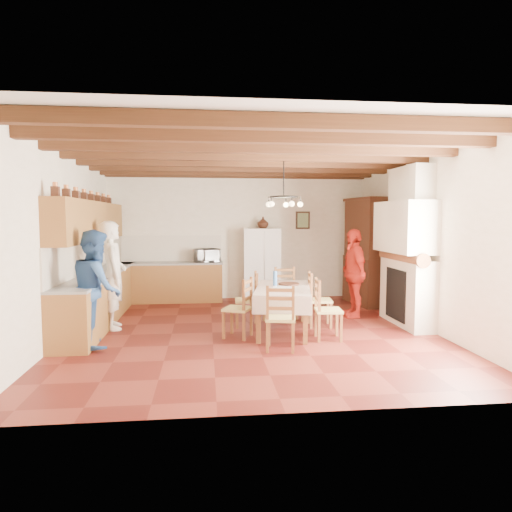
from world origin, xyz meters
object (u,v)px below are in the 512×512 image
at_px(chair_end_near, 281,317).
at_px(person_woman_blue, 96,288).
at_px(hutch, 366,251).
at_px(chair_left_far, 247,299).
at_px(refrigerator, 263,264).
at_px(dining_table, 283,292).
at_px(chair_right_near, 328,309).
at_px(chair_left_near, 238,308).
at_px(person_man, 113,275).
at_px(chair_right_far, 320,299).
at_px(chair_end_far, 286,293).
at_px(microwave, 207,255).
at_px(person_woman_red, 353,273).

bearing_deg(chair_end_near, person_woman_blue, 0.84).
height_order(hutch, chair_end_near, hutch).
bearing_deg(chair_left_far, refrigerator, 169.16).
bearing_deg(refrigerator, dining_table, -83.34).
bearing_deg(chair_right_near, chair_left_near, 84.48).
bearing_deg(dining_table, chair_left_near, -159.85).
xyz_separation_m(chair_left_far, chair_end_near, (0.36, -1.51, 0.00)).
xyz_separation_m(dining_table, chair_right_near, (0.62, -0.57, -0.19)).
relative_size(dining_table, chair_right_near, 1.93).
relative_size(chair_end_near, person_man, 0.52).
xyz_separation_m(chair_left_far, person_man, (-2.29, 0.07, 0.45)).
height_order(chair_end_near, person_man, person_man).
xyz_separation_m(hutch, person_woman_blue, (-5.13, -2.78, -0.30)).
xyz_separation_m(chair_right_far, chair_end_far, (-0.47, 0.75, 0.00)).
bearing_deg(chair_right_near, person_man, 78.36).
height_order(refrigerator, person_woman_blue, person_woman_blue).
bearing_deg(chair_right_near, person_woman_blue, 95.34).
xyz_separation_m(dining_table, chair_left_near, (-0.78, -0.29, -0.19)).
height_order(person_woman_blue, microwave, person_woman_blue).
bearing_deg(hutch, refrigerator, 153.28).
bearing_deg(chair_right_near, chair_right_far, 0.23).
distance_m(dining_table, chair_right_far, 0.79).
height_order(chair_left_near, person_woman_blue, person_woman_blue).
relative_size(hutch, person_woman_blue, 1.35).
distance_m(chair_left_near, chair_end_far, 1.68).
bearing_deg(person_woman_blue, refrigerator, -56.42).
bearing_deg(refrigerator, chair_left_near, -96.62).
bearing_deg(chair_left_near, chair_right_far, 136.02).
relative_size(refrigerator, chair_right_near, 1.73).
bearing_deg(chair_left_far, chair_end_near, 15.84).
bearing_deg(chair_right_far, chair_end_far, 38.77).
xyz_separation_m(chair_left_near, chair_end_near, (0.57, -0.77, 0.00)).
relative_size(person_woman_red, microwave, 3.14).
relative_size(person_man, microwave, 3.43).
distance_m(person_man, person_woman_red, 4.44).
xyz_separation_m(chair_left_near, microwave, (-0.46, 3.29, 0.57)).
height_order(refrigerator, microwave, refrigerator).
bearing_deg(hutch, chair_left_near, -147.31).
xyz_separation_m(hutch, chair_left_near, (-3.02, -2.53, -0.69)).
relative_size(chair_right_near, person_man, 0.52).
relative_size(chair_left_near, microwave, 1.78).
bearing_deg(microwave, person_woman_blue, -132.01).
xyz_separation_m(chair_left_near, chair_left_far, (0.21, 0.74, 0.00)).
distance_m(chair_left_far, chair_right_far, 1.29).
bearing_deg(hutch, chair_end_near, -133.85).
xyz_separation_m(hutch, chair_right_far, (-1.52, -1.94, -0.69)).
distance_m(refrigerator, person_woman_red, 2.52).
xyz_separation_m(chair_right_near, microwave, (-1.87, 3.57, 0.57)).
bearing_deg(chair_left_near, person_woman_blue, -58.59).
xyz_separation_m(chair_left_near, person_woman_blue, (-2.11, -0.25, 0.39)).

